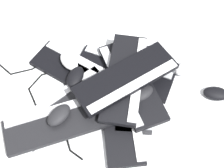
# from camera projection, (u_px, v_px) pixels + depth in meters

# --- Properties ---
(ground_plane) EXTENTS (3.20, 3.20, 0.00)m
(ground_plane) POSITION_uv_depth(u_px,v_px,m) (107.00, 86.00, 1.38)
(ground_plane) COLOR white
(keyboard_0) EXTENTS (0.46, 0.22, 0.03)m
(keyboard_0) POSITION_uv_depth(u_px,v_px,m) (121.00, 115.00, 1.30)
(keyboard_0) COLOR black
(keyboard_0) RESTS_ON ground
(keyboard_1) EXTENTS (0.46, 0.29, 0.03)m
(keyboard_1) POSITION_uv_depth(u_px,v_px,m) (136.00, 86.00, 1.37)
(keyboard_1) COLOR #232326
(keyboard_1) RESTS_ON ground
(keyboard_2) EXTENTS (0.39, 0.44, 0.03)m
(keyboard_2) POSITION_uv_depth(u_px,v_px,m) (124.00, 72.00, 1.41)
(keyboard_2) COLOR black
(keyboard_2) RESTS_ON ground
(keyboard_3) EXTENTS (0.43, 0.41, 0.03)m
(keyboard_3) POSITION_uv_depth(u_px,v_px,m) (78.00, 73.00, 1.40)
(keyboard_3) COLOR black
(keyboard_3) RESTS_ON ground
(keyboard_4) EXTENTS (0.31, 0.46, 0.03)m
(keyboard_4) POSITION_uv_depth(u_px,v_px,m) (66.00, 105.00, 1.32)
(keyboard_4) COLOR black
(keyboard_4) RESTS_ON ground
(keyboard_5) EXTENTS (0.45, 0.19, 0.03)m
(keyboard_5) POSITION_uv_depth(u_px,v_px,m) (131.00, 82.00, 1.34)
(keyboard_5) COLOR black
(keyboard_5) RESTS_ON keyboard_2
(keyboard_6) EXTENTS (0.17, 0.45, 0.03)m
(keyboard_6) POSITION_uv_depth(u_px,v_px,m) (60.00, 122.00, 1.25)
(keyboard_6) COLOR black
(keyboard_6) RESTS_ON keyboard_4
(keyboard_7) EXTENTS (0.46, 0.32, 0.03)m
(keyboard_7) POSITION_uv_depth(u_px,v_px,m) (125.00, 77.00, 1.32)
(keyboard_7) COLOR black
(keyboard_7) RESTS_ON keyboard_5
(keyboard_8) EXTENTS (0.27, 0.46, 0.03)m
(keyboard_8) POSITION_uv_depth(u_px,v_px,m) (126.00, 78.00, 1.28)
(keyboard_8) COLOR black
(keyboard_8) RESTS_ON keyboard_7
(mouse_0) EXTENTS (0.12, 0.10, 0.04)m
(mouse_0) POSITION_uv_depth(u_px,v_px,m) (69.00, 61.00, 1.39)
(mouse_0) COLOR silver
(mouse_0) RESTS_ON keyboard_3
(mouse_1) EXTENTS (0.10, 0.12, 0.04)m
(mouse_1) POSITION_uv_depth(u_px,v_px,m) (142.00, 94.00, 1.31)
(mouse_1) COLOR black
(mouse_1) RESTS_ON keyboard_1
(mouse_2) EXTENTS (0.09, 0.12, 0.04)m
(mouse_2) POSITION_uv_depth(u_px,v_px,m) (186.00, 68.00, 1.41)
(mouse_2) COLOR silver
(mouse_2) RESTS_ON ground
(mouse_3) EXTENTS (0.11, 0.13, 0.04)m
(mouse_3) POSITION_uv_depth(u_px,v_px,m) (216.00, 93.00, 1.34)
(mouse_3) COLOR black
(mouse_3) RESTS_ON ground
(mouse_4) EXTENTS (0.12, 0.13, 0.04)m
(mouse_4) POSITION_uv_depth(u_px,v_px,m) (59.00, 115.00, 1.22)
(mouse_4) COLOR black
(mouse_4) RESTS_ON keyboard_6
(mouse_5) EXTENTS (0.13, 0.12, 0.04)m
(mouse_5) POSITION_uv_depth(u_px,v_px,m) (75.00, 77.00, 1.35)
(mouse_5) COLOR black
(mouse_5) RESTS_ON keyboard_3
(mouse_6) EXTENTS (0.11, 0.13, 0.04)m
(mouse_6) POSITION_uv_depth(u_px,v_px,m) (124.00, 110.00, 1.27)
(mouse_6) COLOR #B7B7BC
(mouse_6) RESTS_ON keyboard_0
(mouse_7) EXTENTS (0.13, 0.11, 0.04)m
(mouse_7) POSITION_uv_depth(u_px,v_px,m) (119.00, 115.00, 1.26)
(mouse_7) COLOR silver
(mouse_7) RESTS_ON keyboard_0
(cable_0) EXTENTS (0.58, 0.36, 0.01)m
(cable_0) POSITION_uv_depth(u_px,v_px,m) (5.00, 40.00, 1.51)
(cable_0) COLOR black
(cable_0) RESTS_ON ground
(cable_1) EXTENTS (0.48, 0.19, 0.01)m
(cable_1) POSITION_uv_depth(u_px,v_px,m) (50.00, 106.00, 1.33)
(cable_1) COLOR black
(cable_1) RESTS_ON ground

